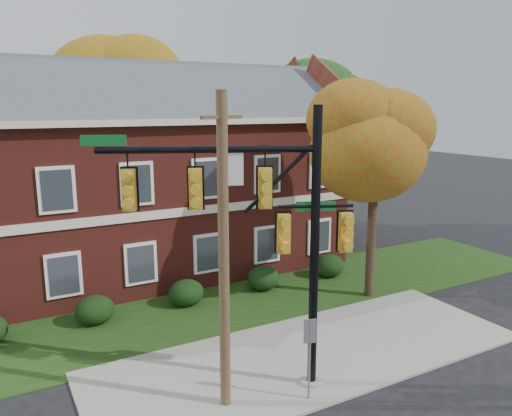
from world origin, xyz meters
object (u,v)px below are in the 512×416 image
tree_right_rear (329,99)px  utility_pole (224,256)px  apartment_building (143,166)px  tree_far_rear (124,87)px  hedge_center (186,293)px  tree_near_right (383,134)px  hedge_far_right (329,266)px  traffic_signal (262,220)px  sign_post (310,346)px  hedge_right (263,278)px  hedge_left (95,310)px

tree_right_rear → utility_pole: bearing=-134.8°
apartment_building → tree_far_rear: 8.84m
hedge_center → tree_far_rear: bearing=84.1°
apartment_building → tree_near_right: size_ratio=2.19×
tree_far_rear → utility_pole: bearing=-98.2°
hedge_far_right → traffic_signal: bearing=-138.0°
sign_post → hedge_right: bearing=84.8°
apartment_building → hedge_right: (3.50, -5.25, -4.46)m
apartment_building → hedge_center: apartment_building is taller
hedge_center → traffic_signal: 7.85m
hedge_center → traffic_signal: traffic_signal is taller
hedge_center → hedge_right: bearing=0.0°
hedge_left → hedge_center: 3.50m
tree_right_rear → traffic_signal: tree_right_rear is taller
hedge_right → traffic_signal: 8.70m
hedge_center → traffic_signal: size_ratio=0.18×
apartment_building → tree_near_right: (7.22, -8.09, 1.68)m
tree_far_rear → traffic_signal: (-1.62, -19.65, -4.02)m
utility_pole → sign_post: utility_pole is taller
hedge_far_right → tree_near_right: bearing=-85.5°
hedge_left → hedge_far_right: size_ratio=1.00×
hedge_center → tree_near_right: size_ratio=0.16×
hedge_center → sign_post: bearing=-86.3°
apartment_building → tree_right_rear: bearing=4.3°
traffic_signal → tree_right_rear: bearing=71.5°
apartment_building → hedge_right: 7.73m
tree_far_rear → traffic_signal: 20.12m
tree_far_rear → apartment_building: bearing=-99.7°
hedge_center → hedge_far_right: same height
tree_near_right → apartment_building: bearing=131.8°
hedge_left → traffic_signal: size_ratio=0.18×
hedge_center → utility_pole: 7.87m
traffic_signal → apartment_building: bearing=112.6°
tree_right_rear → traffic_signal: (-11.59, -12.67, -3.30)m
apartment_building → tree_right_rear: 11.77m
traffic_signal → sign_post: size_ratio=3.33×
utility_pole → tree_near_right: bearing=6.6°
hedge_left → hedge_far_right: 10.50m
hedge_far_right → tree_far_rear: (-5.66, 13.09, 8.32)m
hedge_left → sign_post: (4.00, -7.71, 1.06)m
traffic_signal → utility_pole: bearing=-143.7°
tree_near_right → traffic_signal: 8.57m
hedge_center → hedge_right: 3.50m
hedge_right → apartment_building: bearing=123.7°
tree_right_rear → utility_pole: tree_right_rear is taller
utility_pole → tree_far_rear: bearing=63.8°
hedge_far_right → traffic_signal: 10.70m
hedge_center → hedge_far_right: size_ratio=1.00×
apartment_building → hedge_center: 6.89m
hedge_far_right → tree_right_rear: (4.31, 6.11, 7.60)m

